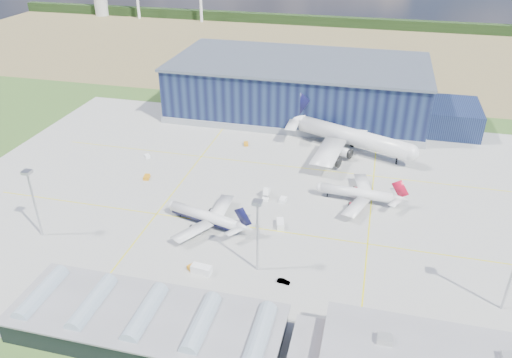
# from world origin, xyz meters

# --- Properties ---
(ground) EXTENTS (600.00, 600.00, 0.00)m
(ground) POSITION_xyz_m (0.00, 0.00, 0.00)
(ground) COLOR #365921
(ground) RESTS_ON ground
(apron) EXTENTS (220.00, 160.00, 0.08)m
(apron) POSITION_xyz_m (0.00, 10.00, 0.03)
(apron) COLOR gray
(apron) RESTS_ON ground
(farmland) EXTENTS (600.00, 220.00, 0.01)m
(farmland) POSITION_xyz_m (0.00, 220.00, 0.00)
(farmland) COLOR olive
(farmland) RESTS_ON ground
(treeline) EXTENTS (600.00, 8.00, 8.00)m
(treeline) POSITION_xyz_m (0.00, 300.00, 4.00)
(treeline) COLOR black
(treeline) RESTS_ON ground
(hangar) EXTENTS (145.00, 62.00, 26.10)m
(hangar) POSITION_xyz_m (2.81, 94.80, 11.62)
(hangar) COLOR #0F1433
(hangar) RESTS_ON ground
(glass_concourse) EXTENTS (78.00, 23.00, 8.60)m
(glass_concourse) POSITION_xyz_m (-6.45, -60.00, 3.69)
(glass_concourse) COLOR black
(glass_concourse) RESTS_ON ground
(light_mast_west) EXTENTS (2.60, 2.60, 23.00)m
(light_mast_west) POSITION_xyz_m (-60.00, -30.00, 15.43)
(light_mast_west) COLOR #AAABB1
(light_mast_west) RESTS_ON ground
(light_mast_center) EXTENTS (2.60, 2.60, 23.00)m
(light_mast_center) POSITION_xyz_m (10.00, -30.00, 15.43)
(light_mast_center) COLOR #AAABB1
(light_mast_center) RESTS_ON ground
(airliner_navy) EXTENTS (39.48, 38.98, 10.57)m
(airliner_navy) POSITION_xyz_m (-11.80, -12.00, 5.28)
(airliner_navy) COLOR silver
(airliner_navy) RESTS_ON ground
(airliner_red) EXTENTS (34.60, 33.94, 10.61)m
(airliner_red) POSITION_xyz_m (34.63, 14.63, 5.30)
(airliner_red) COLOR silver
(airliner_red) RESTS_ON ground
(airliner_widebody) EXTENTS (82.30, 81.57, 20.62)m
(airliner_widebody) POSITION_xyz_m (30.07, 55.00, 10.31)
(airliner_widebody) COLOR silver
(airliner_widebody) RESTS_ON ground
(gse_tug_a) EXTENTS (2.66, 3.68, 1.40)m
(gse_tug_a) POSITION_xyz_m (-43.68, 11.95, 0.70)
(gse_tug_a) COLOR orange
(gse_tug_a) RESTS_ON ground
(gse_tug_b) EXTENTS (3.47, 3.67, 1.32)m
(gse_tug_b) POSITION_xyz_m (-7.89, -34.18, 0.66)
(gse_tug_b) COLOR orange
(gse_tug_b) RESTS_ON ground
(gse_van_a) EXTENTS (6.01, 3.12, 2.52)m
(gse_van_a) POSITION_xyz_m (-4.94, -35.37, 1.26)
(gse_van_a) COLOR white
(gse_van_a) RESTS_ON ground
(gse_cart_a) EXTENTS (2.52, 3.48, 1.41)m
(gse_cart_a) POSITION_xyz_m (9.82, 8.21, 0.71)
(gse_cart_a) COLOR white
(gse_cart_a) RESTS_ON ground
(gse_van_b) EXTENTS (3.38, 5.21, 2.20)m
(gse_van_b) POSITION_xyz_m (12.01, -7.25, 1.10)
(gse_van_b) COLOR white
(gse_van_b) RESTS_ON ground
(gse_tug_c) EXTENTS (2.63, 3.34, 1.28)m
(gse_tug_c) POSITION_xyz_m (-14.89, 50.18, 0.64)
(gse_tug_c) COLOR orange
(gse_tug_c) RESTS_ON ground
(gse_cart_b) EXTENTS (3.30, 3.35, 1.22)m
(gse_cart_b) POSITION_xyz_m (-51.21, 28.70, 0.61)
(gse_cart_b) COLOR white
(gse_cart_b) RESTS_ON ground
(gse_van_c) EXTENTS (5.93, 3.40, 2.71)m
(gse_van_c) POSITION_xyz_m (65.44, -46.00, 1.35)
(gse_van_c) COLOR white
(gse_van_c) RESTS_ON ground
(airstair) EXTENTS (1.80, 4.42, 2.82)m
(airstair) POSITION_xyz_m (3.58, 10.01, 1.41)
(airstair) COLOR white
(airstair) RESTS_ON ground
(car_a) EXTENTS (3.68, 2.25, 1.17)m
(car_a) POSITION_xyz_m (52.28, -48.00, 0.59)
(car_a) COLOR #99999E
(car_a) RESTS_ON ground
(car_b) EXTENTS (3.76, 1.75, 1.19)m
(car_b) POSITION_xyz_m (18.41, -33.94, 0.60)
(car_b) COLOR #99999E
(car_b) RESTS_ON ground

